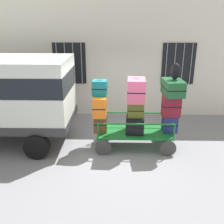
% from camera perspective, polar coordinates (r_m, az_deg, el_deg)
% --- Properties ---
extents(ground_plane, '(40.00, 40.00, 0.00)m').
position_cam_1_polar(ground_plane, '(7.81, 1.21, -7.26)').
color(ground_plane, gray).
extents(building_wall, '(12.00, 0.38, 5.00)m').
position_cam_1_polar(building_wall, '(9.68, 1.41, 13.77)').
color(building_wall, silver).
rests_on(building_wall, ground).
extents(luggage_cart, '(2.24, 1.03, 0.50)m').
position_cam_1_polar(luggage_cart, '(7.53, 5.02, -5.08)').
color(luggage_cart, '#146023').
rests_on(luggage_cart, ground).
extents(cart_railing, '(2.12, 0.90, 0.44)m').
position_cam_1_polar(cart_railing, '(7.34, 5.13, -1.80)').
color(cart_railing, '#146023').
rests_on(cart_railing, luggage_cart).
extents(suitcase_left_bottom, '(0.39, 0.32, 0.53)m').
position_cam_1_polar(suitcase_left_bottom, '(7.37, -2.65, -2.49)').
color(suitcase_left_bottom, brown).
rests_on(suitcase_left_bottom, luggage_cart).
extents(suitcase_left_middle, '(0.39, 0.77, 0.56)m').
position_cam_1_polar(suitcase_left_middle, '(7.19, -2.71, 1.57)').
color(suitcase_left_middle, orange).
rests_on(suitcase_left_middle, suitcase_left_bottom).
extents(suitcase_left_top, '(0.42, 0.37, 0.43)m').
position_cam_1_polar(suitcase_left_top, '(7.04, -2.78, 5.38)').
color(suitcase_left_top, '#0F5960').
rests_on(suitcase_left_top, suitcase_left_middle).
extents(suitcase_midleft_bottom, '(0.56, 0.59, 0.49)m').
position_cam_1_polar(suitcase_midleft_bottom, '(7.37, 5.12, -2.71)').
color(suitcase_midleft_bottom, black).
rests_on(suitcase_midleft_bottom, luggage_cart).
extents(suitcase_midleft_middle, '(0.45, 0.52, 0.44)m').
position_cam_1_polar(suitcase_midleft_middle, '(7.25, 5.20, 0.88)').
color(suitcase_midleft_middle, '#4C5119').
rests_on(suitcase_midleft_middle, suitcase_midleft_bottom).
extents(suitcase_midleft_top, '(0.51, 0.68, 0.63)m').
position_cam_1_polar(suitcase_midleft_top, '(7.05, 5.36, 4.88)').
color(suitcase_midleft_top, '#CC4C72').
rests_on(suitcase_midleft_top, suitcase_midleft_middle).
extents(suitcase_center_bottom, '(0.43, 0.38, 0.48)m').
position_cam_1_polar(suitcase_center_bottom, '(7.56, 12.66, -2.57)').
color(suitcase_center_bottom, navy).
rests_on(suitcase_center_bottom, luggage_cart).
extents(suitcase_center_middle, '(0.52, 0.36, 0.63)m').
position_cam_1_polar(suitcase_center_middle, '(7.35, 13.01, 1.40)').
color(suitcase_center_middle, maroon).
rests_on(suitcase_center_middle, suitcase_center_bottom).
extents(suitcase_center_top, '(0.57, 0.80, 0.42)m').
position_cam_1_polar(suitcase_center_top, '(7.18, 13.38, 5.32)').
color(suitcase_center_top, '#194C28').
rests_on(suitcase_center_top, suitcase_center_middle).
extents(backpack, '(0.27, 0.22, 0.44)m').
position_cam_1_polar(backpack, '(7.11, 13.90, 8.73)').
color(backpack, black).
rests_on(backpack, suitcase_center_top).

